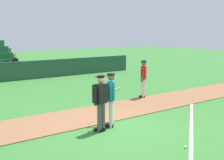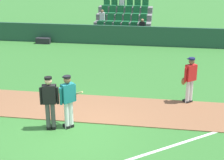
{
  "view_description": "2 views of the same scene",
  "coord_description": "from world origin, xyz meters",
  "px_view_note": "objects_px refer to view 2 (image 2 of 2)",
  "views": [
    {
      "loc": [
        -5.93,
        -7.42,
        3.07
      ],
      "look_at": [
        1.1,
        1.78,
        1.26
      ],
      "focal_mm": 49.76,
      "sensor_mm": 36.0,
      "label": 1
    },
    {
      "loc": [
        2.85,
        -9.18,
        5.14
      ],
      "look_at": [
        1.17,
        1.51,
        1.28
      ],
      "focal_mm": 54.94,
      "sensor_mm": 36.0,
      "label": 2
    }
  ],
  "objects_px": {
    "umpire_home_plate": "(50,100)",
    "equipment_bag": "(43,41)",
    "runner_red_jersey": "(190,79)",
    "batter_teal_jersey": "(68,100)"
  },
  "relations": [
    {
      "from": "umpire_home_plate",
      "to": "equipment_bag",
      "type": "distance_m",
      "value": 11.84
    },
    {
      "from": "umpire_home_plate",
      "to": "equipment_bag",
      "type": "bearing_deg",
      "value": 110.86
    },
    {
      "from": "batter_teal_jersey",
      "to": "umpire_home_plate",
      "type": "relative_size",
      "value": 1.0
    },
    {
      "from": "runner_red_jersey",
      "to": "equipment_bag",
      "type": "bearing_deg",
      "value": 136.3
    },
    {
      "from": "runner_red_jersey",
      "to": "equipment_bag",
      "type": "height_order",
      "value": "runner_red_jersey"
    },
    {
      "from": "umpire_home_plate",
      "to": "batter_teal_jersey",
      "type": "bearing_deg",
      "value": 18.59
    },
    {
      "from": "batter_teal_jersey",
      "to": "runner_red_jersey",
      "type": "relative_size",
      "value": 1.0
    },
    {
      "from": "umpire_home_plate",
      "to": "runner_red_jersey",
      "type": "relative_size",
      "value": 1.0
    },
    {
      "from": "batter_teal_jersey",
      "to": "equipment_bag",
      "type": "height_order",
      "value": "batter_teal_jersey"
    },
    {
      "from": "umpire_home_plate",
      "to": "equipment_bag",
      "type": "xyz_separation_m",
      "value": [
        -4.21,
        11.04,
        -0.82
      ]
    }
  ]
}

